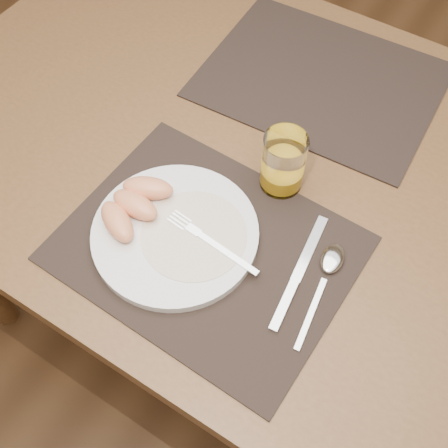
% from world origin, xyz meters
% --- Properties ---
extents(ground, '(5.00, 5.00, 0.00)m').
position_xyz_m(ground, '(0.00, 0.00, 0.00)').
color(ground, '#53351C').
rests_on(ground, ground).
extents(table, '(1.40, 0.90, 0.75)m').
position_xyz_m(table, '(0.00, 0.00, 0.67)').
color(table, brown).
rests_on(table, ground).
extents(placemat_near, '(0.46, 0.36, 0.00)m').
position_xyz_m(placemat_near, '(0.00, -0.22, 0.75)').
color(placemat_near, black).
rests_on(placemat_near, table).
extents(placemat_far, '(0.47, 0.37, 0.00)m').
position_xyz_m(placemat_far, '(-0.02, 0.22, 0.75)').
color(placemat_far, black).
rests_on(placemat_far, table).
extents(plate, '(0.27, 0.27, 0.02)m').
position_xyz_m(plate, '(-0.05, -0.23, 0.76)').
color(plate, white).
rests_on(plate, placemat_near).
extents(plate_dressing, '(0.17, 0.17, 0.00)m').
position_xyz_m(plate_dressing, '(-0.02, -0.22, 0.77)').
color(plate_dressing, white).
rests_on(plate_dressing, plate).
extents(fork, '(0.18, 0.03, 0.00)m').
position_xyz_m(fork, '(-0.00, -0.22, 0.77)').
color(fork, silver).
rests_on(fork, plate).
extents(knife, '(0.04, 0.22, 0.01)m').
position_xyz_m(knife, '(0.15, -0.20, 0.76)').
color(knife, silver).
rests_on(knife, placemat_near).
extents(spoon, '(0.05, 0.19, 0.01)m').
position_xyz_m(spoon, '(0.18, -0.15, 0.76)').
color(spoon, silver).
rests_on(spoon, placemat_near).
extents(juice_glass, '(0.07, 0.07, 0.11)m').
position_xyz_m(juice_glass, '(0.04, -0.04, 0.80)').
color(juice_glass, white).
rests_on(juice_glass, placemat_near).
extents(grapefruit_wedges, '(0.10, 0.15, 0.03)m').
position_xyz_m(grapefruit_wedges, '(-0.13, -0.23, 0.79)').
color(grapefruit_wedges, '#EB9260').
rests_on(grapefruit_wedges, plate).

